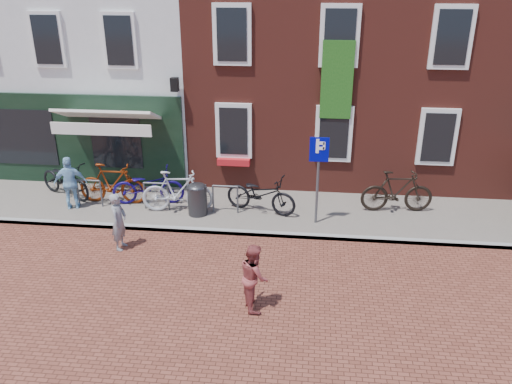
# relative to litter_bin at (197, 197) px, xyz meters

# --- Properties ---
(ground) EXTENTS (80.00, 80.00, 0.00)m
(ground) POSITION_rel_litter_bin_xyz_m (0.26, -0.99, -0.61)
(ground) COLOR brown
(sidewalk) EXTENTS (24.00, 3.00, 0.10)m
(sidewalk) POSITION_rel_litter_bin_xyz_m (1.26, 0.51, -0.56)
(sidewalk) COLOR slate
(sidewalk) RESTS_ON ground
(building_stucco) EXTENTS (8.00, 8.00, 9.00)m
(building_stucco) POSITION_rel_litter_bin_xyz_m (-4.74, 6.01, 3.89)
(building_stucco) COLOR silver
(building_stucco) RESTS_ON ground
(building_brick_mid) EXTENTS (6.00, 8.00, 10.00)m
(building_brick_mid) POSITION_rel_litter_bin_xyz_m (2.26, 6.01, 4.39)
(building_brick_mid) COLOR maroon
(building_brick_mid) RESTS_ON ground
(building_brick_right) EXTENTS (6.00, 8.00, 10.00)m
(building_brick_right) POSITION_rel_litter_bin_xyz_m (8.26, 6.01, 4.39)
(building_brick_right) COLOR maroon
(building_brick_right) RESTS_ON ground
(litter_bin) EXTENTS (0.54, 0.54, 1.00)m
(litter_bin) POSITION_rel_litter_bin_xyz_m (0.00, 0.00, 0.00)
(litter_bin) COLOR #303032
(litter_bin) RESTS_ON sidewalk
(parking_sign) EXTENTS (0.50, 0.08, 2.43)m
(parking_sign) POSITION_rel_litter_bin_xyz_m (3.32, -0.18, 1.15)
(parking_sign) COLOR #4C4C4F
(parking_sign) RESTS_ON sidewalk
(woman) EXTENTS (0.38, 0.55, 1.48)m
(woman) POSITION_rel_litter_bin_xyz_m (-1.54, -1.96, 0.12)
(woman) COLOR gray
(woman) RESTS_ON ground
(boy) EXTENTS (0.74, 0.84, 1.43)m
(boy) POSITION_rel_litter_bin_xyz_m (2.07, -4.06, 0.10)
(boy) COLOR #953D3C
(boy) RESTS_ON ground
(cafe_person) EXTENTS (0.99, 0.65, 1.56)m
(cafe_person) POSITION_rel_litter_bin_xyz_m (-3.68, 0.01, 0.26)
(cafe_person) COLOR #8ABCDE
(cafe_person) RESTS_ON sidewalk
(bicycle_0) EXTENTS (2.19, 1.61, 1.10)m
(bicycle_0) POSITION_rel_litter_bin_xyz_m (-4.25, 0.82, 0.03)
(bicycle_0) COLOR black
(bicycle_0) RESTS_ON sidewalk
(bicycle_1) EXTENTS (2.03, 0.57, 1.22)m
(bicycle_1) POSITION_rel_litter_bin_xyz_m (-2.64, 0.51, 0.10)
(bicycle_1) COLOR #5E1E05
(bicycle_1) RESTS_ON sidewalk
(bicycle_2) EXTENTS (2.18, 1.07, 1.10)m
(bicycle_2) POSITION_rel_litter_bin_xyz_m (-1.59, 0.58, 0.03)
(bicycle_2) COLOR #11074F
(bicycle_2) RESTS_ON sidewalk
(bicycle_3) EXTENTS (2.08, 0.79, 1.22)m
(bicycle_3) POSITION_rel_litter_bin_xyz_m (-0.59, 0.13, 0.10)
(bicycle_3) COLOR #B4B5B7
(bicycle_3) RESTS_ON sidewalk
(bicycle_4) EXTENTS (2.21, 1.31, 1.10)m
(bicycle_4) POSITION_rel_litter_bin_xyz_m (1.75, 0.36, 0.03)
(bicycle_4) COLOR black
(bicycle_4) RESTS_ON sidewalk
(bicycle_5) EXTENTS (2.07, 0.75, 1.22)m
(bicycle_5) POSITION_rel_litter_bin_xyz_m (5.58, 0.83, 0.10)
(bicycle_5) COLOR black
(bicycle_5) RESTS_ON sidewalk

